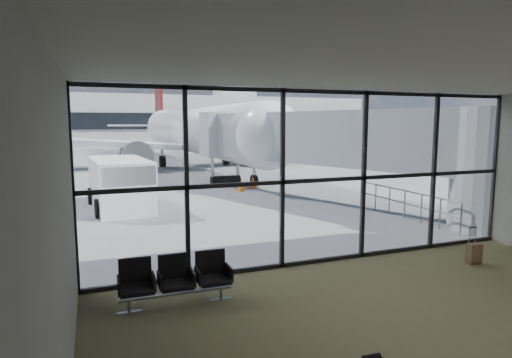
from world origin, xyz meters
TOP-DOWN VIEW (x-y plane):
  - ground at (0.00, 40.00)m, footprint 220.00×220.00m
  - lounge_shell at (0.00, -4.80)m, footprint 12.02×8.01m
  - glass_curtain_wall at (0.00, 0.00)m, footprint 12.10×0.12m
  - jet_bridge at (4.90, 7.07)m, footprint 8.00×16.50m
  - apron_railing at (5.60, 3.50)m, footprint 0.06×5.46m
  - far_terminal at (-0.59, 61.97)m, footprint 80.00×12.20m
  - tree_5 at (-15.00, 72.00)m, footprint 6.27×6.27m
  - seating_row at (-4.13, -1.22)m, footprint 2.25×0.67m
  - suitcase at (3.59, -1.58)m, footprint 0.38×0.29m
  - airliner at (2.79, 27.84)m, footprint 32.57×37.68m
  - service_van at (-4.49, 9.40)m, footprint 2.72×5.07m
  - belt_loader at (-10.02, 21.69)m, footprint 2.52×4.58m
  - mobile_stairs at (-9.13, 14.83)m, footprint 2.54×3.74m
  - traffic_cone_a at (2.93, 13.06)m, footprint 0.47×0.47m
  - traffic_cone_c at (1.94, 12.18)m, footprint 0.45×0.45m

SIDE VIEW (x-z plane):
  - ground at x=0.00m, z-range 0.00..0.00m
  - suitcase at x=3.59m, z-range -0.19..0.78m
  - traffic_cone_c at x=1.94m, z-range -0.02..0.62m
  - traffic_cone_a at x=2.93m, z-range -0.02..0.66m
  - seating_row at x=-4.13m, z-range 0.05..1.05m
  - mobile_stairs at x=-9.13m, z-range -0.63..1.78m
  - belt_loader at x=-10.02m, z-range -0.33..1.68m
  - apron_railing at x=5.60m, z-range 0.16..1.27m
  - service_van at x=-4.49m, z-range 0.03..2.17m
  - glass_curtain_wall at x=0.00m, z-range 0.00..4.50m
  - lounge_shell at x=0.00m, z-range 0.40..4.91m
  - jet_bridge at x=4.90m, z-range 0.59..4.92m
  - airliner at x=2.79m, z-range -1.90..7.81m
  - far_terminal at x=-0.59m, z-range -1.29..9.71m
  - tree_5 at x=-15.00m, z-range 1.36..10.39m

